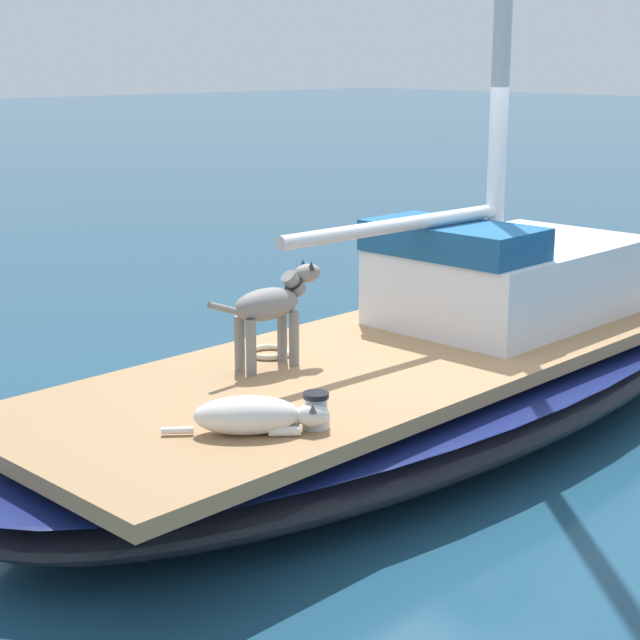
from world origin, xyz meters
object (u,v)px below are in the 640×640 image
Objects in this scene: deck_winch at (316,411)px; dog_grey at (272,307)px; dog_white at (253,416)px; coiled_rope at (269,352)px; sailboat_main at (418,385)px.

dog_grey is at bearing 151.52° from deck_winch.
coiled_rope is at bearing 136.97° from dog_white.
dog_white reaches higher than sailboat_main.
deck_winch is 1.53m from coiled_rope.
dog_grey reaches higher than sailboat_main.
deck_winch is at bearing -65.34° from sailboat_main.
sailboat_main is 22.73× the size of coiled_rope.
dog_white reaches higher than deck_winch.
dog_grey is (-0.28, -1.18, 0.75)m from sailboat_main.
deck_winch is (0.82, -1.78, 0.42)m from sailboat_main.
deck_winch is at bearing -28.48° from dog_grey.
coiled_rope is at bearing 150.28° from deck_winch.
sailboat_main is 7.85× the size of dog_grey.
dog_white is 0.85× the size of dog_grey.
coiled_rope is (-1.32, 0.76, -0.08)m from deck_winch.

